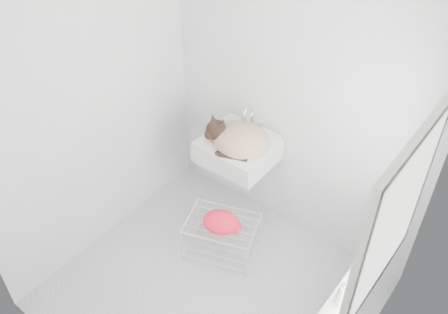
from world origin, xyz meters
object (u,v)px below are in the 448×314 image
Objects in this scene: sink at (238,142)px; cat at (238,139)px; bottle_c at (378,250)px; wire_rack at (222,237)px; bottle_b at (364,270)px; bottle_a at (341,303)px.

cat reaches higher than sink.
wire_rack is at bearing -178.32° from bottle_c.
sink reaches higher than bottle_b.
bottle_a is 0.89× the size of bottle_b.
wire_rack is 1.40m from bottle_b.
bottle_c is at bearing -14.10° from sink.
sink is 1.36m from bottle_c.
cat reaches higher than bottle_c.
bottle_a is at bearing -90.00° from bottle_b.
cat is at bearing 148.80° from bottle_a.
cat is 0.92× the size of wire_rack.
cat is 2.88× the size of bottle_c.
bottle_b is at bearing 90.00° from bottle_a.
cat reaches higher than bottle_a.
bottle_b is (1.31, -0.51, -0.04)m from cat.
bottle_c reaches higher than wire_rack.
wire_rack is at bearing 159.63° from bottle_a.
wire_rack is 2.99× the size of bottle_a.
bottle_a is at bearing -31.55° from sink.
sink is at bearing 158.13° from bottle_b.
wire_rack is 1.39m from bottle_c.
bottle_b reaches higher than wire_rack.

